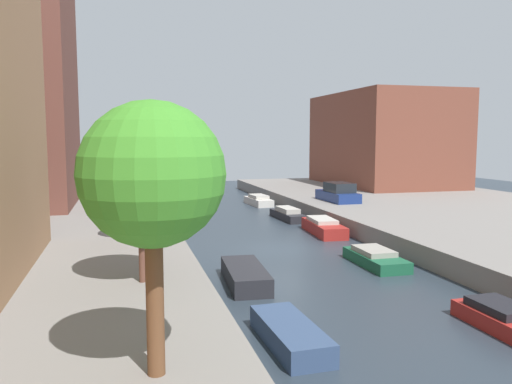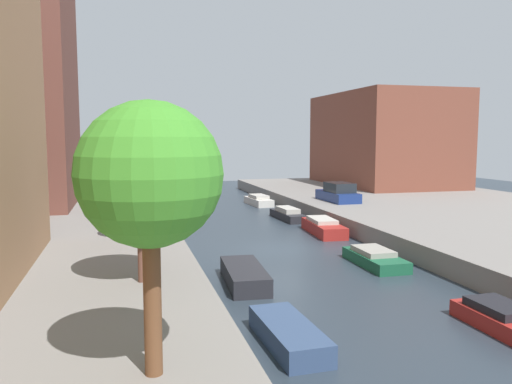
{
  "view_description": "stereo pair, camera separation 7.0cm",
  "coord_description": "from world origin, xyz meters",
  "px_view_note": "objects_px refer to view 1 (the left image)",
  "views": [
    {
      "loc": [
        -7.73,
        -24.32,
        5.69
      ],
      "look_at": [
        1.24,
        9.52,
        1.97
      ],
      "focal_mm": 35.59,
      "sensor_mm": 36.0,
      "label": 1
    },
    {
      "loc": [
        -7.67,
        -24.34,
        5.69
      ],
      "look_at": [
        1.24,
        9.52,
        1.97
      ],
      "focal_mm": 35.59,
      "sensor_mm": 36.0,
      "label": 2
    }
  ],
  "objects_px": {
    "moored_boat_left_2": "(245,275)",
    "moored_boat_right_4": "(288,214)",
    "low_block_right": "(383,139)",
    "moored_boat_right_3": "(324,227)",
    "street_tree_1": "(140,174)",
    "moored_boat_right_2": "(375,258)",
    "moored_boat_right_5": "(258,201)",
    "street_tree_0": "(152,176)",
    "street_tree_2": "(135,174)",
    "street_tree_3": "(131,150)",
    "moored_boat_right_1": "(506,319)",
    "parked_car": "(338,193)",
    "moored_boat_left_1": "(290,334)"
  },
  "relations": [
    {
      "from": "moored_boat_right_5",
      "to": "street_tree_0",
      "type": "bearing_deg",
      "value": -108.64
    },
    {
      "from": "moored_boat_right_1",
      "to": "street_tree_2",
      "type": "bearing_deg",
      "value": 131.92
    },
    {
      "from": "low_block_right",
      "to": "moored_boat_right_4",
      "type": "height_order",
      "value": "low_block_right"
    },
    {
      "from": "street_tree_2",
      "to": "parked_car",
      "type": "bearing_deg",
      "value": 36.38
    },
    {
      "from": "street_tree_3",
      "to": "moored_boat_right_1",
      "type": "xyz_separation_m",
      "value": [
        10.38,
        -18.14,
        -4.68
      ]
    },
    {
      "from": "street_tree_1",
      "to": "parked_car",
      "type": "relative_size",
      "value": 1.19
    },
    {
      "from": "moored_boat_right_5",
      "to": "moored_boat_left_2",
      "type": "bearing_deg",
      "value": -106.39
    },
    {
      "from": "street_tree_0",
      "to": "moored_boat_left_2",
      "type": "relative_size",
      "value": 1.33
    },
    {
      "from": "moored_boat_left_2",
      "to": "moored_boat_right_4",
      "type": "xyz_separation_m",
      "value": [
        6.65,
        14.71,
        0.01
      ]
    },
    {
      "from": "moored_boat_right_1",
      "to": "moored_boat_right_4",
      "type": "distance_m",
      "value": 21.33
    },
    {
      "from": "moored_boat_right_3",
      "to": "moored_boat_right_5",
      "type": "bearing_deg",
      "value": 91.41
    },
    {
      "from": "street_tree_1",
      "to": "moored_boat_right_4",
      "type": "distance_m",
      "value": 20.41
    },
    {
      "from": "moored_boat_left_2",
      "to": "moored_boat_right_4",
      "type": "height_order",
      "value": "moored_boat_right_4"
    },
    {
      "from": "low_block_right",
      "to": "moored_boat_right_1",
      "type": "height_order",
      "value": "low_block_right"
    },
    {
      "from": "street_tree_1",
      "to": "moored_boat_right_2",
      "type": "relative_size",
      "value": 1.36
    },
    {
      "from": "street_tree_0",
      "to": "moored_boat_right_2",
      "type": "height_order",
      "value": "street_tree_0"
    },
    {
      "from": "moored_boat_right_1",
      "to": "moored_boat_right_2",
      "type": "bearing_deg",
      "value": 89.97
    },
    {
      "from": "parked_car",
      "to": "moored_boat_right_1",
      "type": "distance_m",
      "value": 23.17
    },
    {
      "from": "street_tree_2",
      "to": "moored_boat_right_1",
      "type": "height_order",
      "value": "street_tree_2"
    },
    {
      "from": "street_tree_0",
      "to": "moored_boat_right_1",
      "type": "relative_size",
      "value": 1.61
    },
    {
      "from": "street_tree_1",
      "to": "moored_boat_right_1",
      "type": "height_order",
      "value": "street_tree_1"
    },
    {
      "from": "street_tree_3",
      "to": "low_block_right",
      "type": "bearing_deg",
      "value": 32.87
    },
    {
      "from": "street_tree_1",
      "to": "moored_boat_right_3",
      "type": "bearing_deg",
      "value": 45.6
    },
    {
      "from": "low_block_right",
      "to": "moored_boat_right_3",
      "type": "bearing_deg",
      "value": -127.09
    },
    {
      "from": "low_block_right",
      "to": "parked_car",
      "type": "distance_m",
      "value": 16.01
    },
    {
      "from": "low_block_right",
      "to": "moored_boat_left_1",
      "type": "height_order",
      "value": "low_block_right"
    },
    {
      "from": "street_tree_0",
      "to": "street_tree_3",
      "type": "xyz_separation_m",
      "value": [
        0.0,
        20.47,
        0.03
      ]
    },
    {
      "from": "moored_boat_right_3",
      "to": "moored_boat_right_1",
      "type": "bearing_deg",
      "value": -92.37
    },
    {
      "from": "moored_boat_right_2",
      "to": "moored_boat_right_3",
      "type": "bearing_deg",
      "value": 85.18
    },
    {
      "from": "street_tree_1",
      "to": "moored_boat_right_2",
      "type": "height_order",
      "value": "street_tree_1"
    },
    {
      "from": "moored_boat_right_4",
      "to": "moored_boat_left_2",
      "type": "bearing_deg",
      "value": -114.32
    },
    {
      "from": "street_tree_2",
      "to": "street_tree_3",
      "type": "bearing_deg",
      "value": 90.0
    },
    {
      "from": "street_tree_3",
      "to": "moored_boat_right_3",
      "type": "distance_m",
      "value": 12.2
    },
    {
      "from": "low_block_right",
      "to": "moored_boat_right_2",
      "type": "height_order",
      "value": "low_block_right"
    },
    {
      "from": "street_tree_1",
      "to": "moored_boat_right_2",
      "type": "xyz_separation_m",
      "value": [
        10.38,
        3.63,
        -4.25
      ]
    },
    {
      "from": "street_tree_0",
      "to": "street_tree_1",
      "type": "bearing_deg",
      "value": 90.0
    },
    {
      "from": "moored_boat_left_2",
      "to": "moored_boat_right_1",
      "type": "distance_m",
      "value": 9.2
    },
    {
      "from": "moored_boat_right_5",
      "to": "street_tree_2",
      "type": "bearing_deg",
      "value": -120.97
    },
    {
      "from": "street_tree_0",
      "to": "moored_boat_left_1",
      "type": "height_order",
      "value": "street_tree_0"
    },
    {
      "from": "street_tree_0",
      "to": "moored_boat_left_1",
      "type": "xyz_separation_m",
      "value": [
        3.81,
        2.91,
        -4.66
      ]
    },
    {
      "from": "moored_boat_left_2",
      "to": "moored_boat_right_5",
      "type": "bearing_deg",
      "value": 73.61
    },
    {
      "from": "moored_boat_left_2",
      "to": "moored_boat_right_2",
      "type": "relative_size",
      "value": 1.08
    },
    {
      "from": "parked_car",
      "to": "moored_boat_right_4",
      "type": "xyz_separation_m",
      "value": [
        -4.41,
        -1.33,
        -1.23
      ]
    },
    {
      "from": "low_block_right",
      "to": "street_tree_2",
      "type": "height_order",
      "value": "low_block_right"
    },
    {
      "from": "street_tree_2",
      "to": "moored_boat_right_4",
      "type": "distance_m",
      "value": 14.92
    },
    {
      "from": "moored_boat_right_3",
      "to": "street_tree_0",
      "type": "bearing_deg",
      "value": -121.47
    },
    {
      "from": "moored_boat_right_5",
      "to": "moored_boat_right_2",
      "type": "bearing_deg",
      "value": -90.82
    },
    {
      "from": "moored_boat_right_3",
      "to": "moored_boat_right_2",
      "type": "bearing_deg",
      "value": -94.82
    },
    {
      "from": "moored_boat_right_1",
      "to": "moored_boat_right_3",
      "type": "bearing_deg",
      "value": 87.63
    },
    {
      "from": "moored_boat_right_2",
      "to": "moored_boat_right_4",
      "type": "relative_size",
      "value": 0.87
    }
  ]
}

